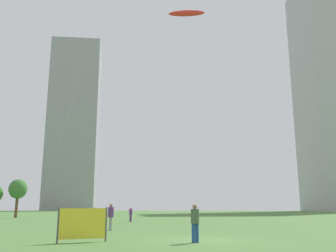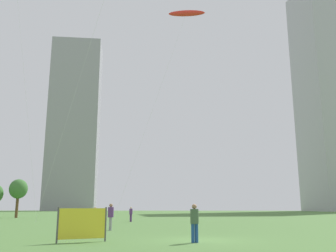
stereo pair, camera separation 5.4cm
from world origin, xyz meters
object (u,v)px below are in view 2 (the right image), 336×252
object	(u,v)px
person_standing_2	(131,213)
kite_flying_1	(186,13)
person_standing_0	(195,220)
person_standing_1	(111,215)
person_standing_3	(95,214)
distant_highrise_0	(75,124)
park_tree_1	(18,189)
distant_highrise_1	(332,94)
event_banner	(82,224)

from	to	relation	value
person_standing_2	kite_flying_1	distance (m)	23.81
person_standing_0	person_standing_1	size ratio (longest dim) A/B	0.95
person_standing_3	kite_flying_1	xyz separation A→B (m)	(9.11, 3.17, 22.95)
person_standing_3	kite_flying_1	bearing A→B (deg)	3.06
person_standing_0	person_standing_3	size ratio (longest dim) A/B	1.08
person_standing_1	distant_highrise_0	bearing A→B (deg)	-3.38
person_standing_2	park_tree_1	distance (m)	23.08
person_standing_3	kite_flying_1	size ratio (longest dim) A/B	0.06
person_standing_0	park_tree_1	distance (m)	44.48
person_standing_1	person_standing_2	size ratio (longest dim) A/B	1.14
person_standing_1	person_standing_3	distance (m)	11.79
person_standing_1	person_standing_2	distance (m)	14.99
park_tree_1	distant_highrise_0	distance (m)	107.13
person_standing_2	distant_highrise_1	bearing A→B (deg)	-77.41
person_standing_0	distant_highrise_0	world-z (taller)	distant_highrise_0
distant_highrise_0	event_banner	distance (m)	147.17
distant_highrise_1	person_standing_0	bearing A→B (deg)	-126.13
person_standing_2	park_tree_1	bearing A→B (deg)	9.81
person_standing_3	distant_highrise_1	xyz separation A→B (m)	(61.92, 105.71, 43.33)
person_standing_3	kite_flying_1	world-z (taller)	kite_flying_1
person_standing_0	person_standing_1	world-z (taller)	person_standing_1
person_standing_0	person_standing_3	distance (m)	21.77
park_tree_1	person_standing_0	bearing A→B (deg)	-53.38
person_standing_2	distant_highrise_0	bearing A→B (deg)	-24.56
park_tree_1	distant_highrise_1	size ratio (longest dim) A/B	0.06
person_standing_2	distant_highrise_0	distance (m)	125.32
kite_flying_1	event_banner	distance (m)	32.59
kite_flying_1	park_tree_1	size ratio (longest dim) A/B	4.41
distant_highrise_0	person_standing_3	bearing A→B (deg)	-80.62
kite_flying_1	event_banner	world-z (taller)	kite_flying_1
person_standing_2	person_standing_1	bearing A→B (deg)	138.13
kite_flying_1	person_standing_2	bearing A→B (deg)	173.18
distant_highrise_0	person_standing_2	bearing A→B (deg)	-78.69
person_standing_0	park_tree_1	world-z (taller)	park_tree_1
person_standing_3	park_tree_1	distance (m)	23.34
event_banner	park_tree_1	bearing A→B (deg)	120.79
person_standing_1	person_standing_2	xyz separation A→B (m)	(-1.41, 14.92, -0.13)
kite_flying_1	distant_highrise_1	xyz separation A→B (m)	(52.82, 102.54, 20.38)
person_standing_0	person_standing_1	bearing A→B (deg)	-70.79
person_standing_0	person_standing_1	distance (m)	10.14
park_tree_1	distant_highrise_1	xyz separation A→B (m)	(78.28, 89.36, 40.15)
person_standing_2	person_standing_3	bearing A→B (deg)	96.87
event_banner	person_standing_3	bearing A→B (deg)	104.40
kite_flying_1	distant_highrise_1	size ratio (longest dim) A/B	0.28
person_standing_2	kite_flying_1	bearing A→B (deg)	-144.10
kite_flying_1	distant_highrise_0	distance (m)	124.01
kite_flying_1	person_standing_1	bearing A→B (deg)	-108.93
person_standing_3	park_tree_1	size ratio (longest dim) A/B	0.28
person_standing_2	distant_highrise_1	world-z (taller)	distant_highrise_1
person_standing_1	event_banner	distance (m)	8.55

